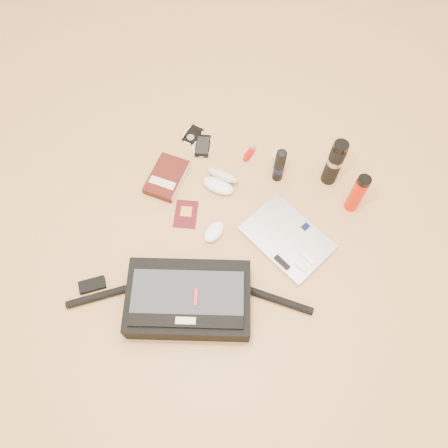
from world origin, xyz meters
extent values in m
plane|color=tan|center=(0.00, 0.00, 0.00)|extent=(4.00, 4.00, 0.00)
cube|color=black|center=(0.00, -0.30, 0.06)|extent=(0.55, 0.46, 0.12)
cube|color=#2C2F35|center=(0.00, -0.31, 0.12)|extent=(0.47, 0.37, 0.01)
cube|color=black|center=(0.04, -0.39, 0.12)|extent=(0.40, 0.22, 0.01)
cube|color=beige|center=(0.04, -0.39, 0.12)|extent=(0.08, 0.05, 0.02)
cube|color=red|center=(0.03, -0.30, 0.13)|extent=(0.04, 0.06, 0.02)
cylinder|color=black|center=(-0.33, -0.43, 0.02)|extent=(0.24, 0.22, 0.03)
cylinder|color=black|center=(0.30, -0.14, 0.02)|extent=(0.30, 0.07, 0.03)
cube|color=black|center=(-0.39, -0.41, 0.01)|extent=(0.11, 0.11, 0.02)
cube|color=#BBBBBE|center=(0.24, 0.13, 0.01)|extent=(0.42, 0.35, 0.02)
cube|color=black|center=(0.29, 0.20, 0.03)|extent=(0.04, 0.04, 0.00)
cube|color=white|center=(0.35, 0.07, 0.03)|extent=(0.07, 0.04, 0.01)
cube|color=white|center=(0.34, 0.03, 0.03)|extent=(0.06, 0.04, 0.01)
cube|color=black|center=(0.26, 0.01, 0.03)|extent=(0.08, 0.05, 0.01)
cube|color=#3F100C|center=(-0.37, 0.16, 0.02)|extent=(0.16, 0.23, 0.04)
cube|color=beige|center=(-0.30, 0.17, 0.02)|extent=(0.02, 0.20, 0.03)
cube|color=beige|center=(-0.37, 0.12, 0.04)|extent=(0.12, 0.05, 0.00)
cube|color=#4B0A12|center=(-0.21, 0.04, 0.00)|extent=(0.14, 0.16, 0.01)
cube|color=gold|center=(-0.21, 0.05, 0.01)|extent=(0.06, 0.06, 0.00)
ellipsoid|color=white|center=(-0.05, 0.01, 0.02)|extent=(0.08, 0.12, 0.04)
ellipsoid|color=white|center=(-0.14, 0.22, 0.02)|extent=(0.15, 0.07, 0.04)
ellipsoid|color=silver|center=(-0.14, 0.27, 0.04)|extent=(0.15, 0.08, 0.09)
ellipsoid|color=black|center=(-0.17, 0.22, 0.03)|extent=(0.04, 0.03, 0.01)
ellipsoid|color=black|center=(-0.11, 0.22, 0.03)|extent=(0.04, 0.03, 0.01)
cylinder|color=black|center=(-0.14, 0.22, 0.03)|extent=(0.02, 0.00, 0.00)
cube|color=black|center=(-0.38, 0.43, 0.01)|extent=(0.07, 0.11, 0.01)
cylinder|color=#B6B6B9|center=(-0.38, 0.41, 0.01)|extent=(0.04, 0.04, 0.00)
torus|color=white|center=(-0.38, 0.43, 0.01)|extent=(0.09, 0.09, 0.01)
cube|color=black|center=(-0.31, 0.39, 0.01)|extent=(0.11, 0.14, 0.01)
cube|color=black|center=(-0.31, 0.39, 0.01)|extent=(0.09, 0.11, 0.00)
torus|color=silver|center=(-0.31, 0.39, 0.01)|extent=(0.13, 0.13, 0.01)
cube|color=#B40505|center=(-0.09, 0.45, 0.01)|extent=(0.03, 0.05, 0.02)
cube|color=#BD0F03|center=(-0.09, 0.41, 0.01)|extent=(0.02, 0.02, 0.02)
cylinder|color=#99999B|center=(-0.08, 0.48, 0.01)|extent=(0.02, 0.03, 0.02)
cylinder|color=#97BECC|center=(0.04, 0.44, 0.04)|extent=(0.04, 0.04, 0.09)
cylinder|color=white|center=(0.04, 0.44, 0.10)|extent=(0.02, 0.02, 0.02)
cylinder|color=silver|center=(0.04, 0.44, 0.11)|extent=(0.01, 0.01, 0.01)
cylinder|color=black|center=(0.08, 0.39, 0.09)|extent=(0.06, 0.06, 0.19)
cylinder|color=black|center=(0.08, 0.39, 0.07)|extent=(0.06, 0.06, 0.04)
ellipsoid|color=black|center=(0.08, 0.39, 0.19)|extent=(0.06, 0.06, 0.02)
cylinder|color=black|center=(0.29, 0.49, 0.12)|extent=(0.07, 0.07, 0.24)
cylinder|color=gray|center=(0.29, 0.49, 0.15)|extent=(0.07, 0.07, 0.03)
cylinder|color=black|center=(0.29, 0.49, 0.25)|extent=(0.07, 0.07, 0.02)
cylinder|color=red|center=(0.43, 0.40, 0.10)|extent=(0.07, 0.07, 0.20)
cylinder|color=black|center=(0.43, 0.40, 0.22)|extent=(0.07, 0.07, 0.02)
camera|label=1|loc=(0.33, -0.67, 1.71)|focal=35.00mm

